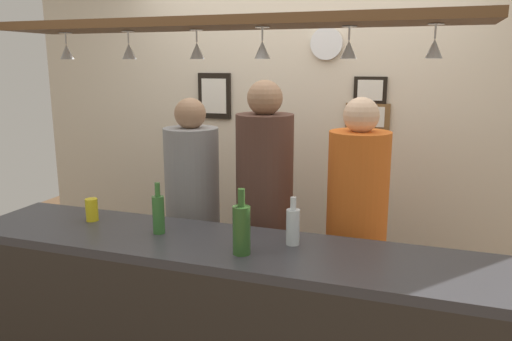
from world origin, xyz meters
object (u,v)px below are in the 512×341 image
Objects in this scene: bottle_champagne_green at (242,229)px; picture_frame_upper_small at (370,90)px; bottle_soda_clear at (293,226)px; wall_clock at (327,43)px; person_left_grey_shirt at (193,202)px; person_middle_brown_shirt at (264,197)px; bottle_beer_green_import at (158,213)px; picture_frame_lower_pair at (368,116)px; person_right_orange_shirt at (357,215)px; picture_frame_caricature at (214,96)px; drink_can at (92,210)px.

picture_frame_upper_small reaches higher than bottle_champagne_green.
picture_frame_upper_small is at bearing 82.22° from bottle_soda_clear.
picture_frame_upper_small is 1.00× the size of wall_clock.
picture_frame_upper_small is (0.18, 1.32, 0.56)m from bottle_soda_clear.
bottle_champagne_green is at bearing -50.99° from person_left_grey_shirt.
picture_frame_upper_small is (0.51, 0.73, 0.61)m from person_middle_brown_shirt.
bottle_champagne_green reaches higher than bottle_beer_green_import.
picture_frame_lower_pair is at bearing 180.00° from picture_frame_upper_small.
person_middle_brown_shirt reaches higher than person_right_orange_shirt.
person_left_grey_shirt is 1.00m from bottle_champagne_green.
person_left_grey_shirt is at bearing -133.07° from wall_clock.
bottle_champagne_green is (-0.40, -0.77, 0.13)m from person_right_orange_shirt.
picture_frame_upper_small is (0.99, 0.73, 0.68)m from person_left_grey_shirt.
bottle_soda_clear is 1.71m from picture_frame_caricature.
picture_frame_caricature is at bearing 180.00° from picture_frame_upper_small.
picture_frame_caricature is (-0.16, 0.73, 0.61)m from person_left_grey_shirt.
wall_clock is at bearing -178.80° from picture_frame_lower_pair.
bottle_soda_clear is 0.27m from bottle_champagne_green.
drink_can is at bearing -156.24° from person_right_orange_shirt.
drink_can is at bearing -126.94° from wall_clock.
wall_clock is (0.84, -0.01, 0.37)m from picture_frame_caricature.
picture_frame_lower_pair is at bearing 45.78° from drink_can.
picture_frame_upper_small reaches higher than drink_can.
bottle_beer_green_import is at bearing -111.69° from wall_clock.
bottle_champagne_green is 1.72m from wall_clock.
picture_frame_lower_pair is (0.84, 1.38, 0.37)m from bottle_beer_green_import.
bottle_soda_clear is at bearing 5.62° from bottle_beer_green_import.
picture_frame_lower_pair is at bearing 1.20° from wall_clock.
person_right_orange_shirt is 7.59× the size of picture_frame_upper_small.
bottle_beer_green_import is at bearing -78.30° from person_left_grey_shirt.
person_right_orange_shirt reaches higher than bottle_champagne_green.
wall_clock is at bearing -0.42° from picture_frame_caricature.
wall_clock is at bearing 46.93° from person_left_grey_shirt.
bottle_beer_green_import is at bearing -121.44° from picture_frame_lower_pair.
person_left_grey_shirt is 0.97m from picture_frame_caricature.
bottle_beer_green_import is 1.72m from picture_frame_upper_small.
person_middle_brown_shirt is 0.79m from bottle_champagne_green.
picture_frame_lower_pair is at bearing 76.70° from bottle_champagne_green.
bottle_beer_green_import is (-0.34, -0.65, 0.05)m from person_middle_brown_shirt.
bottle_soda_clear is 1.12m from drink_can.
bottle_beer_green_import reaches higher than drink_can.
person_right_orange_shirt is at bearing -0.00° from person_middle_brown_shirt.
bottle_soda_clear is 1.58m from wall_clock.
bottle_beer_green_import is (0.13, -0.65, 0.13)m from person_left_grey_shirt.
person_right_orange_shirt is 1.11m from bottle_beer_green_import.
picture_frame_lower_pair reaches higher than bottle_beer_green_import.
picture_frame_caricature reaches higher than picture_frame_lower_pair.
wall_clock is at bearing -178.84° from picture_frame_upper_small.
person_middle_brown_shirt is 1.19m from wall_clock.
picture_frame_upper_small is at bearing 93.11° from person_right_orange_shirt.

